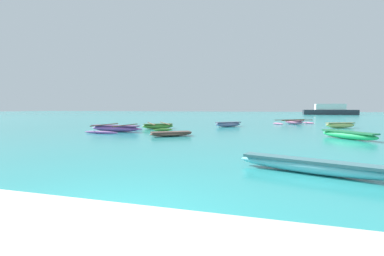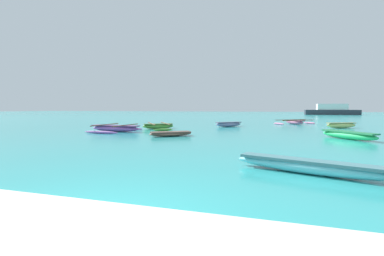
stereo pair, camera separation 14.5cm
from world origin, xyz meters
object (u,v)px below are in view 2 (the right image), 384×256
moored_boat_3 (229,124)px  moored_boat_7 (115,128)px  moored_boat_1 (341,125)px  moored_boat_0 (171,134)px  moored_boat_5 (158,126)px  distant_ferry (332,110)px  moored_boat_2 (309,166)px  moored_boat_6 (348,135)px  moored_boat_4 (295,122)px

moored_boat_3 → moored_boat_7: bearing=-176.0°
moored_boat_1 → moored_boat_0: bearing=-165.7°
moored_boat_3 → moored_boat_5: (-5.51, -4.02, -0.02)m
moored_boat_0 → moored_boat_5: 5.96m
moored_boat_5 → distant_ferry: size_ratio=0.36×
moored_boat_2 → moored_boat_6: 9.70m
moored_boat_0 → moored_boat_5: size_ratio=0.59×
moored_boat_2 → moored_boat_0: bearing=150.7°
moored_boat_0 → distant_ferry: 62.97m
moored_boat_6 → moored_boat_7: size_ratio=0.76×
moored_boat_0 → moored_boat_5: (-3.07, 5.11, 0.07)m
moored_boat_1 → distant_ferry: bearing=52.9°
moored_boat_0 → moored_boat_3: bearing=42.0°
moored_boat_0 → moored_boat_3: size_ratio=1.09×
moored_boat_4 → moored_boat_6: size_ratio=1.47×
moored_boat_0 → moored_boat_2: 10.44m
moored_boat_2 → moored_boat_3: bearing=123.8°
moored_boat_2 → moored_boat_3: size_ratio=1.64×
moored_boat_7 → distant_ferry: distant_ferry is taller
moored_boat_5 → moored_boat_6: (13.49, -3.81, 0.01)m
moored_boat_4 → distant_ferry: bearing=126.6°
moored_boat_6 → moored_boat_4: bearing=149.0°
moored_boat_7 → distant_ferry: (27.50, 57.08, 0.90)m
moored_boat_0 → moored_boat_6: moored_boat_6 is taller
distant_ferry → moored_boat_6: bearing=-101.7°
moored_boat_1 → moored_boat_6: (-1.89, -8.92, -0.02)m
moored_boat_5 → distant_ferry: bearing=32.0°
moored_boat_7 → moored_boat_3: bearing=46.7°
moored_boat_7 → distant_ferry: size_ratio=0.32×
moored_boat_1 → moored_boat_7: 19.39m
moored_boat_0 → moored_boat_2: moored_boat_2 is taller
moored_boat_1 → moored_boat_7: moored_boat_7 is taller
moored_boat_2 → moored_boat_5: moored_boat_5 is taller
distant_ferry → moored_boat_7: bearing=-115.7°
moored_boat_5 → moored_boat_2: bearing=-84.7°
moored_boat_6 → distant_ferry: 58.79m
moored_boat_3 → moored_boat_7: (-7.59, -7.36, -0.00)m
moored_boat_2 → distant_ferry: bearing=95.7°
moored_boat_3 → moored_boat_5: bearing=176.0°
moored_boat_1 → moored_boat_3: 9.93m
moored_boat_4 → moored_boat_1: bearing=-0.9°
moored_boat_0 → moored_boat_7: size_ratio=0.67×
moored_boat_5 → moored_boat_7: (-2.08, -3.33, 0.02)m
moored_boat_6 → moored_boat_3: bearing=-171.8°
moored_boat_3 → moored_boat_4: size_ratio=0.55×
moored_boat_3 → distant_ferry: size_ratio=0.19×
moored_boat_7 → moored_boat_5: bearing=60.7°
moored_boat_0 → moored_boat_6: size_ratio=0.88×
moored_boat_0 → distant_ferry: bearing=36.1°
moored_boat_6 → moored_boat_2: bearing=-58.1°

